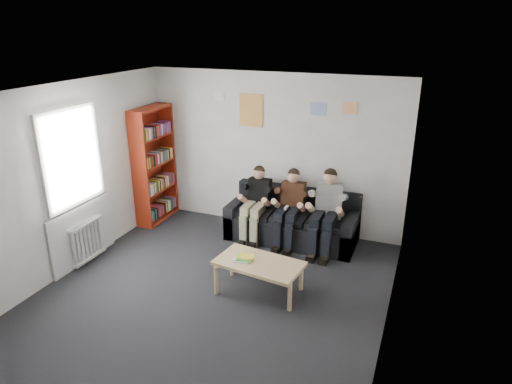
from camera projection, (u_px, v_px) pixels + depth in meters
room_shell at (205, 204)px, 5.61m from camera, size 5.00×5.00×5.00m
sofa at (293, 222)px, 7.64m from camera, size 2.13×0.87×0.82m
bookshelf at (155, 165)px, 8.16m from camera, size 0.31×0.94×2.08m
coffee_table at (259, 266)px, 6.08m from camera, size 1.15×0.63×0.46m
game_cases at (244, 258)px, 6.10m from camera, size 0.25×0.22×0.05m
person_left at (255, 204)px, 7.56m from camera, size 0.37×0.78×1.23m
person_middle at (290, 208)px, 7.35m from camera, size 0.38×0.80×1.25m
person_right at (326, 212)px, 7.13m from camera, size 0.41×0.88×1.32m
radiator at (87, 241)px, 6.88m from camera, size 0.10×0.64×0.60m
window at (77, 198)px, 6.67m from camera, size 0.05×1.30×2.36m
poster_large at (251, 110)px, 7.67m from camera, size 0.42×0.01×0.55m
poster_blue at (318, 109)px, 7.24m from camera, size 0.25×0.01×0.20m
poster_pink at (350, 108)px, 7.05m from camera, size 0.22×0.01×0.18m
poster_sign at (219, 96)px, 7.81m from camera, size 0.20×0.01×0.14m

